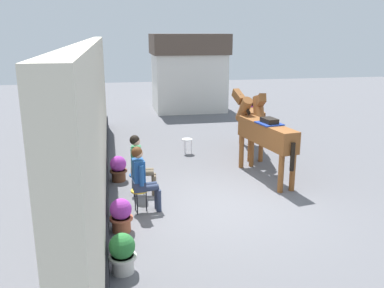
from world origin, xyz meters
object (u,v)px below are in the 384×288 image
(seated_visitor_far, at_px, (139,162))
(flower_planter_inner_near, at_px, (121,215))
(spare_stool_white, at_px, (187,141))
(seated_visitor_near, at_px, (142,176))
(flower_planter_farthest, at_px, (118,168))
(saddled_horse_far, at_px, (252,116))
(flower_planter_nearest, at_px, (122,252))
(saddled_horse_near, at_px, (264,132))

(seated_visitor_far, xyz_separation_m, flower_planter_inner_near, (-0.47, -1.75, -0.44))
(seated_visitor_far, xyz_separation_m, spare_stool_white, (1.64, 3.01, -0.38))
(seated_visitor_near, distance_m, flower_planter_inner_near, 1.02)
(seated_visitor_near, relative_size, spare_stool_white, 3.02)
(seated_visitor_near, height_order, flower_planter_farthest, seated_visitor_near)
(flower_planter_farthest, bearing_deg, saddled_horse_far, 23.06)
(flower_planter_nearest, xyz_separation_m, flower_planter_farthest, (0.04, 4.11, 0.00))
(flower_planter_inner_near, bearing_deg, seated_visitor_far, 74.86)
(saddled_horse_near, height_order, flower_planter_nearest, saddled_horse_near)
(seated_visitor_near, relative_size, saddled_horse_near, 0.47)
(flower_planter_farthest, relative_size, spare_stool_white, 1.39)
(saddled_horse_far, distance_m, flower_planter_nearest, 7.14)
(saddled_horse_near, bearing_deg, flower_planter_inner_near, -146.86)
(flower_planter_nearest, bearing_deg, seated_visitor_near, 77.51)
(seated_visitor_near, bearing_deg, seated_visitor_far, 89.05)
(saddled_horse_near, relative_size, flower_planter_inner_near, 4.65)
(flower_planter_farthest, xyz_separation_m, spare_stool_white, (2.10, 2.01, 0.07))
(saddled_horse_near, bearing_deg, flower_planter_nearest, -134.26)
(saddled_horse_near, bearing_deg, spare_stool_white, 121.99)
(saddled_horse_near, bearing_deg, seated_visitor_far, -169.03)
(seated_visitor_near, distance_m, seated_visitor_far, 0.95)
(seated_visitor_far, xyz_separation_m, saddled_horse_near, (3.14, 0.61, 0.38))
(seated_visitor_near, distance_m, flower_planter_nearest, 2.27)
(flower_planter_nearest, relative_size, flower_planter_inner_near, 1.00)
(saddled_horse_far, distance_m, flower_planter_farthest, 4.44)
(saddled_horse_far, relative_size, spare_stool_white, 6.46)
(flower_planter_inner_near, bearing_deg, flower_planter_farthest, 89.64)
(seated_visitor_near, height_order, seated_visitor_far, same)
(seated_visitor_far, relative_size, flower_planter_inner_near, 2.17)
(flower_planter_inner_near, height_order, spare_stool_white, flower_planter_inner_near)
(saddled_horse_near, height_order, saddled_horse_far, same)
(saddled_horse_near, distance_m, flower_planter_inner_near, 4.39)
(spare_stool_white, bearing_deg, seated_visitor_near, -112.72)
(saddled_horse_near, distance_m, flower_planter_farthest, 3.71)
(flower_planter_nearest, xyz_separation_m, spare_stool_white, (2.14, 6.13, 0.07))
(saddled_horse_far, height_order, flower_planter_nearest, saddled_horse_far)
(flower_planter_farthest, bearing_deg, seated_visitor_near, -77.24)
(flower_planter_nearest, height_order, flower_planter_farthest, same)
(saddled_horse_far, bearing_deg, flower_planter_nearest, -124.84)
(flower_planter_farthest, bearing_deg, flower_planter_inner_near, -90.36)
(seated_visitor_near, height_order, saddled_horse_near, saddled_horse_near)
(saddled_horse_near, distance_m, spare_stool_white, 2.93)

